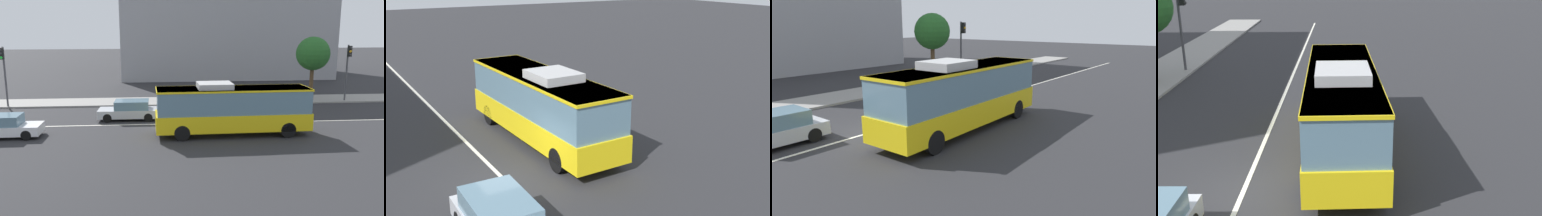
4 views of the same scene
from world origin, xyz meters
The scene contains 4 objects.
ground_plane centered at (0.00, 0.00, 0.00)m, with size 160.00×160.00×0.00m, color #28282B.
lane_centre_line centered at (0.00, 0.00, 0.01)m, with size 76.00×0.16×0.01m, color silver.
transit_bus centered at (3.34, -3.08, 1.81)m, with size 10.07×2.78×3.46m.
traffic_light_near_corner centered at (15.66, 6.79, 3.56)m, with size 0.33×0.62×5.20m.
Camera 4 is at (-12.22, -3.13, 6.92)m, focal length 41.62 mm.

